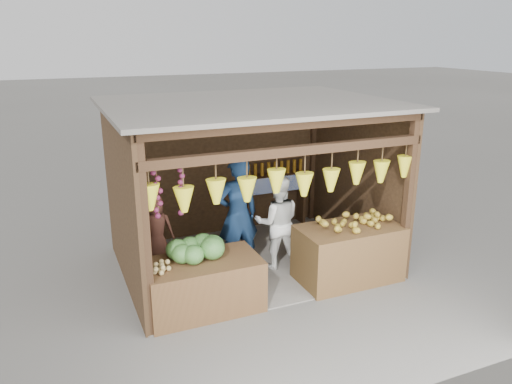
{
  "coord_description": "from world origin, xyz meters",
  "views": [
    {
      "loc": [
        -2.87,
        -7.0,
        3.62
      ],
      "look_at": [
        0.06,
        -0.1,
        1.25
      ],
      "focal_mm": 35.0,
      "sensor_mm": 36.0,
      "label": 1
    }
  ],
  "objects_px": {
    "counter_right": "(348,253)",
    "counter_left": "(203,285)",
    "man_standing": "(238,215)",
    "vendor_seated": "(156,229)",
    "woman_standing": "(277,222)"
  },
  "relations": [
    {
      "from": "counter_left",
      "to": "man_standing",
      "type": "distance_m",
      "value": 1.43
    },
    {
      "from": "counter_right",
      "to": "woman_standing",
      "type": "xyz_separation_m",
      "value": [
        -0.81,
        0.83,
        0.33
      ]
    },
    {
      "from": "vendor_seated",
      "to": "man_standing",
      "type": "bearing_deg",
      "value": -160.33
    },
    {
      "from": "counter_right",
      "to": "vendor_seated",
      "type": "xyz_separation_m",
      "value": [
        -2.69,
        1.09,
        0.42
      ]
    },
    {
      "from": "counter_right",
      "to": "counter_left",
      "type": "bearing_deg",
      "value": 179.47
    },
    {
      "from": "counter_left",
      "to": "man_standing",
      "type": "relative_size",
      "value": 0.84
    },
    {
      "from": "counter_left",
      "to": "counter_right",
      "type": "xyz_separation_m",
      "value": [
        2.31,
        -0.02,
        0.07
      ]
    },
    {
      "from": "man_standing",
      "to": "woman_standing",
      "type": "distance_m",
      "value": 0.65
    },
    {
      "from": "counter_left",
      "to": "counter_right",
      "type": "relative_size",
      "value": 1.0
    },
    {
      "from": "counter_right",
      "to": "man_standing",
      "type": "distance_m",
      "value": 1.81
    },
    {
      "from": "man_standing",
      "to": "vendor_seated",
      "type": "bearing_deg",
      "value": -6.07
    },
    {
      "from": "counter_right",
      "to": "woman_standing",
      "type": "bearing_deg",
      "value": 134.28
    },
    {
      "from": "man_standing",
      "to": "vendor_seated",
      "type": "relative_size",
      "value": 1.79
    },
    {
      "from": "counter_left",
      "to": "counter_right",
      "type": "bearing_deg",
      "value": -0.53
    },
    {
      "from": "counter_left",
      "to": "woman_standing",
      "type": "distance_m",
      "value": 1.75
    }
  ]
}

